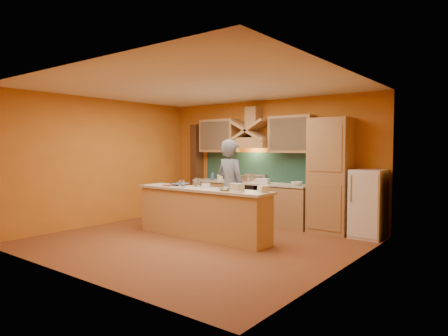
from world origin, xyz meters
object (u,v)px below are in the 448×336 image
Objects in this scene: person at (231,187)px; mixing_bowl at (226,189)px; stove at (250,202)px; kitchen_scale at (206,185)px; fridge at (368,204)px.

mixing_bowl is at bearing 128.95° from person.
person reaches higher than stove.
kitchen_scale is at bearing 68.75° from person.
person is at bearing -148.32° from fridge.
fridge is 11.49× the size of kitchen_scale.
stove is 7.96× the size of kitchen_scale.
mixing_bowl is (-1.87, -2.00, 0.33)m from fridge.
stove is 0.48× the size of person.
kitchen_scale is at bearing -83.24° from stove.
kitchen_scale is at bearing 163.81° from mixing_bowl.
kitchen_scale is 0.64m from mixing_bowl.
fridge is at bearing 0.00° from stove.
fridge is at bearing 46.97° from mixing_bowl.
stove is 2.71m from fridge.
person is (-2.23, -1.37, 0.28)m from fridge.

